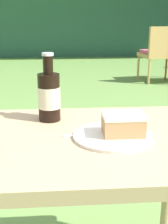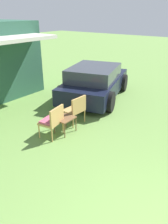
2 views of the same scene
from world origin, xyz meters
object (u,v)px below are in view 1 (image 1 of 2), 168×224
at_px(patio_table, 86,159).
at_px(cola_bottle_near, 49,95).
at_px(cake_on_plate, 118,129).
at_px(wicker_chair_cushioned, 161,51).

height_order(patio_table, cola_bottle_near, cola_bottle_near).
distance_m(cake_on_plate, cola_bottle_near, 0.30).
bearing_deg(cake_on_plate, cola_bottle_near, 139.47).
xyz_separation_m(wicker_chair_cushioned, cola_bottle_near, (-1.67, -3.88, 0.28)).
bearing_deg(wicker_chair_cushioned, cola_bottle_near, 57.10).
distance_m(patio_table, cola_bottle_near, 0.27).
bearing_deg(cake_on_plate, patio_table, 171.97).
relative_size(wicker_chair_cushioned, cake_on_plate, 3.53).
relative_size(patio_table, cola_bottle_near, 3.49).
bearing_deg(patio_table, wicker_chair_cushioned, 69.03).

